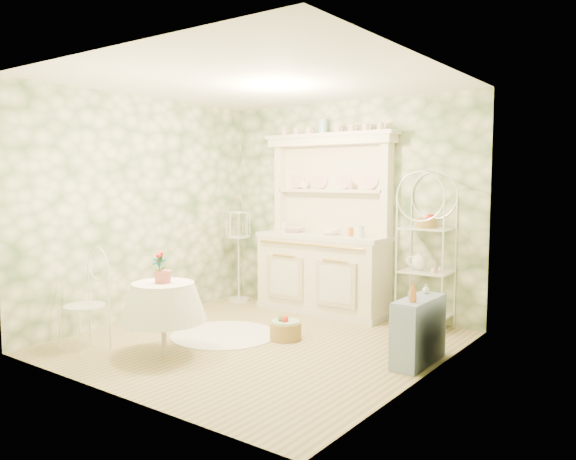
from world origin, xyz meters
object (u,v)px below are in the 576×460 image
Objects in this scene: bakers_rack at (426,251)px; floor_basket at (285,330)px; birdcage_stand at (239,254)px; side_shelf at (418,332)px; cafe_chair at (84,306)px; kitchen_dresser at (323,224)px; round_table at (164,315)px.

floor_basket is at bearing -129.57° from bakers_rack.
birdcage_stand is at bearing -177.81° from bakers_rack.
cafe_chair is (-2.86, -1.59, 0.15)m from side_shelf.
kitchen_dresser is 1.68m from floor_basket.
floor_basket is (0.35, -1.27, -1.05)m from kitchen_dresser.
kitchen_dresser is 2.57× the size of cafe_chair.
round_table is at bearing 28.77° from cafe_chair.
round_table is 1.33m from floor_basket.
birdcage_stand is at bearing -173.58° from kitchen_dresser.
cafe_chair is at bearing -148.77° from side_shelf.
cafe_chair is (-0.76, -0.36, 0.05)m from round_table.
kitchen_dresser is at bearing 149.34° from side_shelf.
floor_basket is at bearing -34.27° from birdcage_stand.
kitchen_dresser reaches higher than floor_basket.
round_table is 0.89× the size of cafe_chair.
birdcage_stand is (-2.66, -0.22, -0.23)m from bakers_rack.
side_shelf is at bearing 30.61° from round_table.
kitchen_dresser is 1.39m from bakers_rack.
kitchen_dresser is 1.73× the size of birdcage_stand.
birdcage_stand is 4.38× the size of floor_basket.
birdcage_stand is (-1.01, 2.26, 0.27)m from round_table.
bakers_rack is at bearing 52.88° from floor_basket.
floor_basket is at bearing 50.68° from cafe_chair.
side_shelf reaches higher than floor_basket.
bakers_rack reaches higher than side_shelf.
bakers_rack is at bearing 56.37° from round_table.
cafe_chair is at bearing -132.86° from bakers_rack.
bakers_rack is 3.01m from round_table.
kitchen_dresser is 1.28× the size of bakers_rack.
round_table is 2.49m from birdcage_stand.
bakers_rack is 1.34× the size of birdcage_stand.
bakers_rack is at bearing 112.12° from side_shelf.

